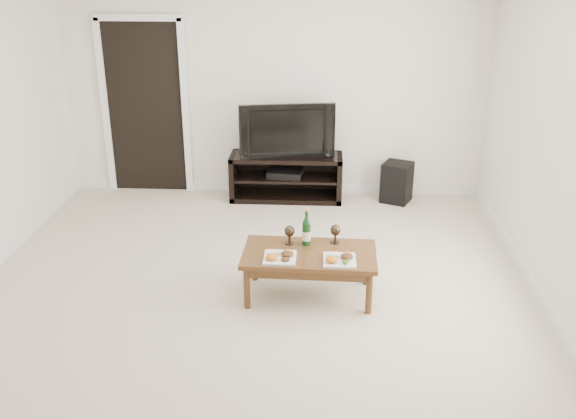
{
  "coord_description": "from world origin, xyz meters",
  "views": [
    {
      "loc": [
        0.59,
        -4.75,
        2.85
      ],
      "look_at": [
        0.3,
        0.44,
        0.7
      ],
      "focal_mm": 40.0,
      "sensor_mm": 36.0,
      "label": 1
    }
  ],
  "objects_px": {
    "coffee_table": "(309,274)",
    "media_console": "(286,177)",
    "subwoofer": "(397,182)",
    "television": "(286,129)"
  },
  "relations": [
    {
      "from": "coffee_table",
      "to": "media_console",
      "type": "bearing_deg",
      "value": 98.21
    },
    {
      "from": "television",
      "to": "media_console",
      "type": "bearing_deg",
      "value": 0.0
    },
    {
      "from": "television",
      "to": "coffee_table",
      "type": "relative_size",
      "value": 0.97
    },
    {
      "from": "media_console",
      "to": "television",
      "type": "xyz_separation_m",
      "value": [
        0.0,
        0.0,
        0.59
      ]
    },
    {
      "from": "media_console",
      "to": "coffee_table",
      "type": "xyz_separation_m",
      "value": [
        0.34,
        -2.32,
        -0.07
      ]
    },
    {
      "from": "media_console",
      "to": "coffee_table",
      "type": "distance_m",
      "value": 2.35
    },
    {
      "from": "media_console",
      "to": "subwoofer",
      "type": "xyz_separation_m",
      "value": [
        1.32,
        -0.01,
        -0.04
      ]
    },
    {
      "from": "media_console",
      "to": "coffee_table",
      "type": "height_order",
      "value": "media_console"
    },
    {
      "from": "subwoofer",
      "to": "coffee_table",
      "type": "xyz_separation_m",
      "value": [
        -0.99,
        -2.32,
        -0.03
      ]
    },
    {
      "from": "subwoofer",
      "to": "coffee_table",
      "type": "bearing_deg",
      "value": -89.46
    }
  ]
}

